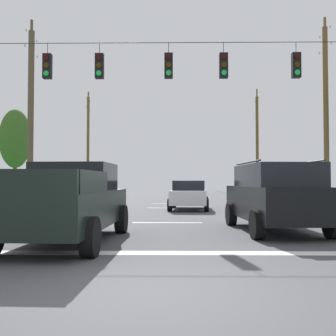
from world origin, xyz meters
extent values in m
plane|color=#47474C|center=(0.00, 0.00, 0.00)|extent=(120.00, 120.00, 0.00)
cube|color=white|center=(0.00, 2.98, 0.00)|extent=(13.16, 0.45, 0.01)
cube|color=white|center=(0.00, 8.98, 0.00)|extent=(2.50, 0.15, 0.01)
cube|color=white|center=(0.00, 16.84, 0.00)|extent=(2.50, 0.15, 0.01)
cube|color=white|center=(0.00, 21.13, 0.00)|extent=(2.50, 0.15, 0.01)
cylinder|color=black|center=(-0.06, 9.63, 6.76)|extent=(15.45, 0.02, 0.02)
cylinder|color=black|center=(-4.59, 9.63, 6.56)|extent=(0.02, 0.02, 0.42)
cube|color=black|center=(-4.59, 9.63, 5.87)|extent=(0.32, 0.24, 0.95)
cylinder|color=#310503|center=(-4.59, 9.49, 6.17)|extent=(0.20, 0.04, 0.20)
cylinder|color=#352203|center=(-4.59, 9.49, 5.87)|extent=(0.20, 0.04, 0.20)
cylinder|color=green|center=(-4.59, 9.49, 5.57)|extent=(0.20, 0.04, 0.20)
cylinder|color=black|center=(-2.60, 9.63, 6.56)|extent=(0.02, 0.02, 0.42)
cube|color=black|center=(-2.60, 9.63, 5.87)|extent=(0.32, 0.24, 0.95)
cylinder|color=#310503|center=(-2.60, 9.49, 6.17)|extent=(0.20, 0.04, 0.20)
cylinder|color=#352203|center=(-2.60, 9.49, 5.87)|extent=(0.20, 0.04, 0.20)
cylinder|color=green|center=(-2.60, 9.49, 5.57)|extent=(0.20, 0.04, 0.20)
cylinder|color=black|center=(0.04, 9.63, 6.56)|extent=(0.02, 0.02, 0.42)
cube|color=black|center=(0.04, 9.63, 5.87)|extent=(0.32, 0.24, 0.95)
cylinder|color=#310503|center=(0.04, 9.49, 6.17)|extent=(0.20, 0.04, 0.20)
cylinder|color=#352203|center=(0.04, 9.49, 5.87)|extent=(0.20, 0.04, 0.20)
cylinder|color=green|center=(0.04, 9.49, 5.57)|extent=(0.20, 0.04, 0.20)
cylinder|color=black|center=(2.12, 9.63, 6.56)|extent=(0.02, 0.02, 0.42)
cube|color=black|center=(2.12, 9.63, 5.87)|extent=(0.32, 0.24, 0.95)
cylinder|color=#310503|center=(2.12, 9.49, 6.17)|extent=(0.20, 0.04, 0.20)
cylinder|color=#352203|center=(2.12, 9.49, 5.87)|extent=(0.20, 0.04, 0.20)
cylinder|color=green|center=(2.12, 9.49, 5.57)|extent=(0.20, 0.04, 0.20)
cylinder|color=black|center=(4.87, 9.63, 6.56)|extent=(0.02, 0.02, 0.42)
cube|color=black|center=(4.87, 9.63, 5.87)|extent=(0.32, 0.24, 0.95)
cylinder|color=#310503|center=(4.87, 9.49, 6.17)|extent=(0.20, 0.04, 0.20)
cylinder|color=#352203|center=(4.87, 9.49, 5.87)|extent=(0.20, 0.04, 0.20)
cylinder|color=green|center=(4.87, 9.49, 5.57)|extent=(0.20, 0.04, 0.20)
cube|color=black|center=(-2.34, 4.34, 0.82)|extent=(2.18, 5.47, 0.85)
cube|color=black|center=(-2.32, 4.99, 1.60)|extent=(1.91, 1.96, 0.70)
cube|color=black|center=(-3.33, 3.02, 1.48)|extent=(0.18, 2.38, 0.45)
cube|color=black|center=(-1.45, 2.96, 1.48)|extent=(0.18, 2.38, 0.45)
cube|color=black|center=(-2.43, 1.69, 1.48)|extent=(1.96, 0.17, 0.45)
cylinder|color=black|center=(-3.28, 6.21, 0.40)|extent=(0.31, 0.81, 0.80)
cylinder|color=black|center=(-1.28, 6.14, 0.40)|extent=(0.31, 0.81, 0.80)
cylinder|color=black|center=(-1.40, 2.47, 0.40)|extent=(0.31, 0.81, 0.80)
cube|color=black|center=(3.23, 6.57, 0.85)|extent=(2.22, 4.90, 0.95)
cube|color=black|center=(3.24, 6.42, 1.66)|extent=(1.98, 3.30, 0.65)
cylinder|color=black|center=(2.39, 6.37, 2.03)|extent=(0.21, 2.72, 0.05)
cylinder|color=black|center=(4.09, 6.47, 2.03)|extent=(0.21, 2.72, 0.05)
cylinder|color=black|center=(2.16, 8.14, 0.38)|extent=(0.30, 0.77, 0.76)
cylinder|color=black|center=(4.11, 8.25, 0.38)|extent=(0.30, 0.77, 0.76)
cylinder|color=black|center=(2.35, 4.88, 0.38)|extent=(0.30, 0.77, 0.76)
cylinder|color=black|center=(4.30, 5.00, 0.38)|extent=(0.30, 0.77, 0.76)
cube|color=silver|center=(1.04, 15.63, 0.67)|extent=(2.11, 4.42, 0.70)
cube|color=black|center=(1.04, 15.63, 1.27)|extent=(1.77, 2.21, 0.50)
cylinder|color=black|center=(1.84, 14.15, 0.32)|extent=(0.27, 0.65, 0.64)
cylinder|color=black|center=(0.04, 14.28, 0.32)|extent=(0.27, 0.65, 0.64)
cylinder|color=black|center=(2.05, 16.98, 0.32)|extent=(0.27, 0.65, 0.64)
cylinder|color=black|center=(0.25, 17.11, 0.32)|extent=(0.27, 0.65, 0.64)
cube|color=black|center=(10.46, 25.41, 0.67)|extent=(1.86, 4.33, 0.70)
cube|color=black|center=(10.46, 25.41, 1.27)|extent=(1.65, 2.12, 0.50)
cylinder|color=black|center=(11.34, 23.98, 0.32)|extent=(0.23, 0.64, 0.64)
cylinder|color=black|center=(9.54, 24.00, 0.32)|extent=(0.23, 0.64, 0.64)
cylinder|color=black|center=(11.38, 26.81, 0.32)|extent=(0.23, 0.64, 0.64)
cylinder|color=black|center=(9.58, 26.84, 0.32)|extent=(0.23, 0.64, 0.64)
cylinder|color=brown|center=(8.67, 16.64, 5.05)|extent=(0.28, 0.28, 10.10)
cube|color=brown|center=(8.67, 16.64, 9.70)|extent=(0.12, 0.12, 1.90)
cylinder|color=#B2B7BC|center=(8.67, 17.40, 9.82)|extent=(0.08, 0.08, 0.12)
cylinder|color=#B2B7BC|center=(8.67, 15.87, 9.82)|extent=(0.08, 0.08, 0.12)
cube|color=brown|center=(8.67, 16.64, 8.80)|extent=(0.12, 0.12, 2.14)
cylinder|color=#B2B7BC|center=(8.67, 17.49, 8.92)|extent=(0.08, 0.08, 0.12)
cylinder|color=#B2B7BC|center=(8.67, 15.78, 8.92)|extent=(0.08, 0.08, 0.12)
cylinder|color=brown|center=(8.62, 34.31, 5.00)|extent=(0.29, 0.29, 10.01)
cube|color=brown|center=(8.62, 34.31, 9.61)|extent=(0.12, 0.12, 2.36)
cylinder|color=#B2B7BC|center=(8.62, 35.26, 9.73)|extent=(0.08, 0.08, 0.12)
cylinder|color=#B2B7BC|center=(8.62, 33.37, 9.73)|extent=(0.08, 0.08, 0.12)
cylinder|color=brown|center=(-7.85, 16.85, 5.02)|extent=(0.34, 0.34, 10.05)
cube|color=brown|center=(-7.85, 16.85, 9.65)|extent=(0.12, 0.12, 2.08)
cylinder|color=#B2B7BC|center=(-7.85, 17.68, 9.77)|extent=(0.08, 0.08, 0.12)
cylinder|color=#B2B7BC|center=(-7.85, 16.02, 9.77)|extent=(0.08, 0.08, 0.12)
cube|color=brown|center=(-7.85, 16.85, 8.75)|extent=(0.12, 0.12, 2.39)
cylinder|color=#B2B7BC|center=(-7.85, 17.81, 8.87)|extent=(0.08, 0.08, 0.12)
cylinder|color=#B2B7BC|center=(-7.85, 15.89, 8.87)|extent=(0.08, 0.08, 0.12)
cylinder|color=brown|center=(-8.19, 33.37, 4.92)|extent=(0.26, 0.26, 9.84)
cube|color=brown|center=(-8.19, 33.37, 9.44)|extent=(0.12, 0.12, 1.80)
cylinder|color=#B2B7BC|center=(-8.19, 34.10, 9.56)|extent=(0.08, 0.08, 0.12)
cylinder|color=#B2B7BC|center=(-8.19, 32.65, 9.56)|extent=(0.08, 0.08, 0.12)
cube|color=brown|center=(-8.19, 33.37, 8.54)|extent=(0.12, 0.12, 2.11)
cylinder|color=#B2B7BC|center=(-8.19, 34.22, 8.66)|extent=(0.08, 0.08, 0.12)
cylinder|color=#B2B7BC|center=(-8.19, 32.53, 8.66)|extent=(0.08, 0.08, 0.12)
cylinder|color=brown|center=(-12.92, 27.27, 1.85)|extent=(0.29, 0.29, 3.70)
ellipsoid|color=#365C21|center=(-12.92, 27.27, 5.04)|extent=(2.58, 2.58, 4.89)
camera|label=1|loc=(0.22, -5.22, 1.48)|focal=42.25mm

